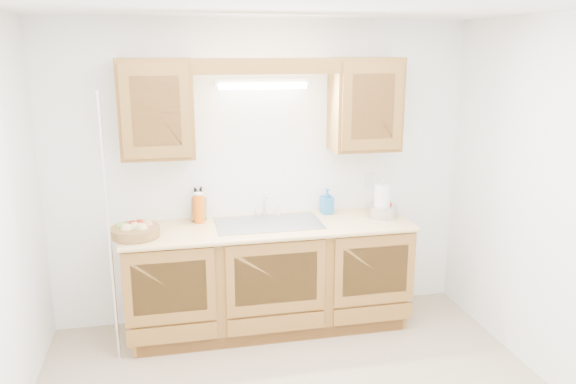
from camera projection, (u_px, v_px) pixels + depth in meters
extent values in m
plane|color=white|center=(306.00, 3.00, 2.97)|extent=(3.50, 3.50, 0.00)
cube|color=white|center=(262.00, 174.00, 4.70)|extent=(3.50, 0.02, 2.50)
cube|color=white|center=(410.00, 365.00, 1.86)|extent=(3.50, 0.02, 2.50)
cube|color=white|center=(566.00, 211.00, 3.63)|extent=(0.02, 3.00, 2.50)
cube|color=olive|center=(269.00, 277.00, 4.62)|extent=(2.20, 0.60, 0.86)
cube|color=#E9C27A|center=(269.00, 227.00, 4.49)|extent=(2.30, 0.63, 0.04)
cube|color=olive|center=(156.00, 109.00, 4.23)|extent=(0.55, 0.33, 0.75)
cube|color=olive|center=(365.00, 104.00, 4.57)|extent=(0.55, 0.33, 0.75)
cube|color=olive|center=(267.00, 66.00, 4.19)|extent=(2.20, 0.05, 0.12)
cylinder|color=white|center=(263.00, 86.00, 4.42)|extent=(0.70, 0.05, 0.05)
cube|color=white|center=(262.00, 82.00, 4.45)|extent=(0.76, 0.06, 0.05)
cube|color=#9E9EA3|center=(269.00, 224.00, 4.51)|extent=(0.84, 0.46, 0.01)
cube|color=#9E9EA3|center=(243.00, 235.00, 4.49)|extent=(0.39, 0.40, 0.16)
cube|color=#9E9EA3|center=(294.00, 232.00, 4.57)|extent=(0.39, 0.40, 0.16)
cylinder|color=silver|center=(264.00, 214.00, 4.69)|extent=(0.06, 0.06, 0.04)
cylinder|color=silver|center=(264.00, 205.00, 4.67)|extent=(0.02, 0.02, 0.16)
cylinder|color=silver|center=(265.00, 196.00, 4.60)|extent=(0.02, 0.12, 0.02)
cylinder|color=white|center=(278.00, 209.00, 4.71)|extent=(0.03, 0.03, 0.12)
cylinder|color=silver|center=(109.00, 232.00, 3.99)|extent=(0.03, 0.03, 2.00)
cube|color=white|center=(369.00, 180.00, 4.91)|extent=(0.08, 0.01, 0.12)
cylinder|color=olive|center=(135.00, 232.00, 4.19)|extent=(0.45, 0.45, 0.07)
sphere|color=#D8C67F|center=(126.00, 230.00, 4.13)|extent=(0.09, 0.09, 0.09)
sphere|color=#D8C67F|center=(142.00, 229.00, 4.15)|extent=(0.09, 0.09, 0.09)
sphere|color=tan|center=(148.00, 225.00, 4.24)|extent=(0.08, 0.08, 0.08)
sphere|color=#AE2313|center=(133.00, 225.00, 4.24)|extent=(0.08, 0.08, 0.08)
sphere|color=#72A53F|center=(121.00, 227.00, 4.19)|extent=(0.08, 0.08, 0.08)
sphere|color=#D8C67F|center=(135.00, 228.00, 4.18)|extent=(0.09, 0.09, 0.09)
sphere|color=#AE2313|center=(140.00, 224.00, 4.28)|extent=(0.08, 0.08, 0.08)
cube|color=olive|center=(199.00, 209.00, 4.59)|extent=(0.14, 0.18, 0.21)
cylinder|color=black|center=(195.00, 196.00, 4.54)|extent=(0.02, 0.04, 0.08)
cylinder|color=black|center=(198.00, 196.00, 4.54)|extent=(0.02, 0.04, 0.08)
cylinder|color=black|center=(201.00, 195.00, 4.55)|extent=(0.02, 0.04, 0.08)
cylinder|color=black|center=(196.00, 194.00, 4.57)|extent=(0.02, 0.04, 0.08)
cylinder|color=black|center=(200.00, 193.00, 4.58)|extent=(0.02, 0.04, 0.08)
cylinder|color=black|center=(195.00, 192.00, 4.59)|extent=(0.02, 0.04, 0.08)
cylinder|color=black|center=(201.00, 191.00, 4.60)|extent=(0.02, 0.04, 0.08)
cylinder|color=orange|center=(199.00, 208.00, 4.51)|extent=(0.10, 0.10, 0.24)
cylinder|color=white|center=(199.00, 194.00, 4.48)|extent=(0.08, 0.08, 0.01)
imported|color=#2572BC|center=(327.00, 201.00, 4.77)|extent=(0.11, 0.11, 0.22)
cube|color=#CC333F|center=(199.00, 220.00, 4.62)|extent=(0.13, 0.10, 0.01)
cube|color=green|center=(199.00, 218.00, 4.61)|extent=(0.13, 0.10, 0.02)
cylinder|color=silver|center=(381.00, 216.00, 4.69)|extent=(0.16, 0.16, 0.01)
cylinder|color=silver|center=(382.00, 199.00, 4.65)|extent=(0.02, 0.02, 0.32)
cylinder|color=white|center=(382.00, 200.00, 4.66)|extent=(0.16, 0.16, 0.27)
sphere|color=silver|center=(383.00, 180.00, 4.61)|extent=(0.02, 0.02, 0.02)
cylinder|color=silver|center=(382.00, 211.00, 4.70)|extent=(0.30, 0.30, 0.10)
sphere|color=#AE2313|center=(379.00, 205.00, 4.68)|extent=(0.07, 0.07, 0.07)
sphere|color=#AE2313|center=(385.00, 204.00, 4.71)|extent=(0.07, 0.07, 0.07)
sphere|color=#AE2313|center=(384.00, 206.00, 4.66)|extent=(0.07, 0.07, 0.07)
sphere|color=#AE2313|center=(388.00, 205.00, 4.67)|extent=(0.07, 0.07, 0.07)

